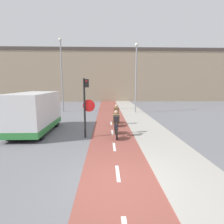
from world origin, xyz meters
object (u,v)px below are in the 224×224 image
Objects in this scene: street_lamp_sidewalk at (136,71)px; cyclist_near at (116,125)px; traffic_light_pole at (86,102)px; cyclist_far at (116,116)px; van at (35,113)px; street_lamp_far at (62,68)px.

street_lamp_sidewalk is 3.78× the size of cyclist_near.
traffic_light_pole is 2.12m from cyclist_near.
traffic_light_pole is 1.81× the size of cyclist_far.
street_lamp_sidewalk is 1.55× the size of van.
van is at bearing -135.99° from street_lamp_sidewalk.
street_lamp_sidewalk is (7.68, -0.89, -0.34)m from street_lamp_far.
street_lamp_far is at bearing 91.52° from van.
cyclist_near is at bearing -12.76° from van.
traffic_light_pole is 0.73× the size of van.
street_lamp_far is at bearing 173.39° from street_lamp_sidewalk.
cyclist_near is 5.12m from van.
street_lamp_sidewalk is 10.81m from van.
traffic_light_pole is at bearing -116.35° from street_lamp_sidewalk.
cyclist_far is (0.18, 2.93, -0.05)m from cyclist_near.
street_lamp_far is at bearing 110.77° from traffic_light_pole.
street_lamp_sidewalk is at bearing 63.65° from traffic_light_pole.
traffic_light_pole is 3.61m from van.
cyclist_far is 5.49m from van.
street_lamp_far reaches higher than van.
van is (-5.15, -1.80, 0.54)m from cyclist_far.
street_lamp_sidewalk is at bearing -6.61° from street_lamp_far.
cyclist_far is (-2.31, -5.41, -3.57)m from street_lamp_sidewalk.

